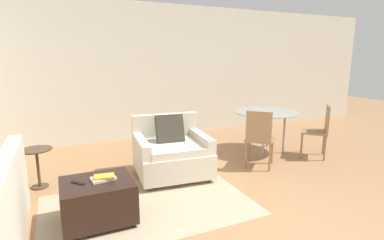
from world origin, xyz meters
TOP-DOWN VIEW (x-y plane):
  - ground_plane at (0.00, 0.00)m, footprint 20.00×20.00m
  - wall_back at (0.00, 3.96)m, footprint 12.00×0.06m
  - area_rug at (-0.92, 0.99)m, footprint 2.33×1.51m
  - armchair at (-0.35, 1.75)m, footprint 1.08×1.01m
  - ottoman at (-1.49, 0.87)m, footprint 0.71×0.60m
  - book_stack at (-1.42, 0.88)m, footprint 0.25×0.18m
  - tv_remote_primary at (-1.67, 0.90)m, footprint 0.14×0.15m
  - side_table at (-2.08, 2.07)m, footprint 0.38×0.38m
  - dining_table at (1.59, 2.09)m, footprint 1.13×1.13m
  - dining_chair_near_left at (0.96, 1.46)m, footprint 0.59×0.59m
  - dining_chair_near_right at (2.21, 1.46)m, footprint 0.59×0.59m

SIDE VIEW (x-z plane):
  - ground_plane at x=0.00m, z-range 0.00..0.00m
  - area_rug at x=-0.92m, z-range 0.00..0.01m
  - ottoman at x=-1.49m, z-range 0.02..0.46m
  - armchair at x=-0.35m, z-range -0.10..0.77m
  - side_table at x=-2.08m, z-range 0.10..0.63m
  - tv_remote_primary at x=-1.67m, z-range 0.44..0.45m
  - book_stack at x=-1.42m, z-range 0.44..0.49m
  - dining_chair_near_left at x=0.96m, z-range 0.07..0.97m
  - dining_chair_near_right at x=2.21m, z-range 0.07..0.97m
  - dining_table at x=1.59m, z-range 0.29..1.02m
  - wall_back at x=0.00m, z-range 0.00..2.75m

